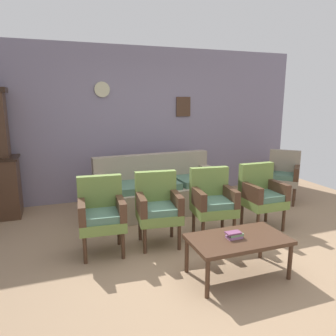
# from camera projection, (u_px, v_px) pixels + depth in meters

# --- Properties ---
(ground_plane) EXTENTS (7.68, 7.68, 0.00)m
(ground_plane) POSITION_uv_depth(u_px,v_px,m) (196.00, 258.00, 3.67)
(ground_plane) COLOR #997A5B
(wall_back_with_decor) EXTENTS (6.40, 0.09, 2.70)m
(wall_back_with_decor) POSITION_uv_depth(u_px,v_px,m) (136.00, 124.00, 5.80)
(wall_back_with_decor) COLOR gray
(wall_back_with_decor) RESTS_ON ground
(floral_couch) EXTENTS (2.03, 0.90, 0.90)m
(floral_couch) POSITION_uv_depth(u_px,v_px,m) (159.00, 191.00, 5.18)
(floral_couch) COLOR gray
(floral_couch) RESTS_ON ground
(armchair_row_middle) EXTENTS (0.55, 0.53, 0.90)m
(armchair_row_middle) POSITION_uv_depth(u_px,v_px,m) (101.00, 212.00, 3.73)
(armchair_row_middle) COLOR olive
(armchair_row_middle) RESTS_ON ground
(armchair_near_cabinet) EXTENTS (0.57, 0.55, 0.90)m
(armchair_near_cabinet) POSITION_uv_depth(u_px,v_px,m) (158.00, 205.00, 3.96)
(armchair_near_cabinet) COLOR olive
(armchair_near_cabinet) RESTS_ON ground
(armchair_near_couch_end) EXTENTS (0.57, 0.55, 0.90)m
(armchair_near_couch_end) POSITION_uv_depth(u_px,v_px,m) (213.00, 199.00, 4.20)
(armchair_near_couch_end) COLOR olive
(armchair_near_couch_end) RESTS_ON ground
(armchair_by_doorway) EXTENTS (0.52, 0.49, 0.90)m
(armchair_by_doorway) POSITION_uv_depth(u_px,v_px,m) (262.00, 193.00, 4.47)
(armchair_by_doorway) COLOR olive
(armchair_by_doorway) RESTS_ON ground
(wingback_chair_by_fireplace) EXTENTS (0.71, 0.71, 0.90)m
(wingback_chair_by_fireplace) POSITION_uv_depth(u_px,v_px,m) (283.00, 174.00, 5.64)
(wingback_chair_by_fireplace) COLOR gray
(wingback_chair_by_fireplace) RESTS_ON ground
(coffee_table) EXTENTS (1.00, 0.56, 0.42)m
(coffee_table) POSITION_uv_depth(u_px,v_px,m) (238.00, 242.00, 3.24)
(coffee_table) COLOR #472D1E
(coffee_table) RESTS_ON ground
(book_stack_on_table) EXTENTS (0.17, 0.11, 0.07)m
(book_stack_on_table) POSITION_uv_depth(u_px,v_px,m) (234.00, 235.00, 3.21)
(book_stack_on_table) COLOR #A76EA4
(book_stack_on_table) RESTS_ON coffee_table
(floor_vase_by_wall) EXTENTS (0.20, 0.20, 0.62)m
(floor_vase_by_wall) POSITION_uv_depth(u_px,v_px,m) (279.00, 173.00, 6.53)
(floor_vase_by_wall) COLOR #86564B
(floor_vase_by_wall) RESTS_ON ground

